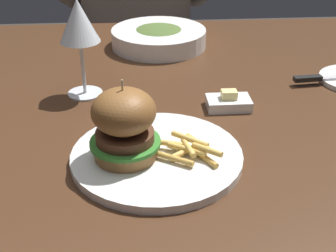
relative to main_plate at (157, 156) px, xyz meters
name	(u,v)px	position (x,y,z in m)	size (l,w,h in m)	color
dining_table	(167,125)	(0.03, 0.25, -0.09)	(1.36, 0.98, 0.74)	#472B19
main_plate	(157,156)	(0.00, 0.00, 0.00)	(0.27, 0.27, 0.01)	white
burger_sandwich	(124,124)	(-0.05, -0.01, 0.06)	(0.11, 0.11, 0.13)	#9E6B38
fries_pile	(188,148)	(0.05, -0.01, 0.02)	(0.12, 0.08, 0.02)	gold
wine_glass	(79,25)	(-0.13, 0.25, 0.14)	(0.08, 0.08, 0.19)	silver
table_knife	(334,77)	(0.39, 0.27, 0.01)	(0.22, 0.03, 0.01)	silver
butter_dish	(229,102)	(0.15, 0.17, 0.00)	(0.08, 0.05, 0.04)	white
soup_bowl	(160,37)	(0.04, 0.53, 0.02)	(0.24, 0.24, 0.05)	white
diner_person	(137,48)	(-0.02, 1.02, -0.18)	(0.51, 0.36, 1.18)	#282833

